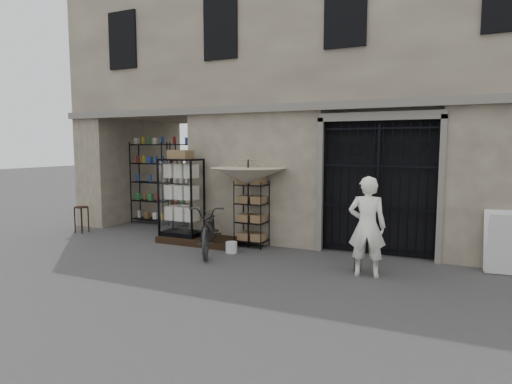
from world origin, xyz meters
The scene contains 15 objects.
ground centered at (0.00, 0.00, 0.00)m, with size 80.00×80.00×0.00m, color black.
main_building centered at (0.00, 4.00, 4.50)m, with size 14.00×4.00×9.00m, color tan.
shop_recess centered at (-4.50, 2.80, 1.50)m, with size 3.00×1.70×3.00m, color black.
shop_shelving centered at (-4.55, 3.30, 1.25)m, with size 2.70×0.50×2.50m, color black.
iron_gate centered at (1.75, 2.28, 1.50)m, with size 2.50×0.21×3.00m.
step_platform centered at (-2.40, 1.55, 0.07)m, with size 2.00×0.90×0.15m, color black.
display_cabinet centered at (-2.90, 1.52, 1.01)m, with size 1.08×0.83×2.08m.
wire_rack centered at (-1.06, 1.74, 0.77)m, with size 0.74×0.56×1.57m.
market_umbrella centered at (-1.11, 1.63, 1.79)m, with size 2.00×2.02×2.49m.
white_bucket centered at (-1.23, 1.01, 0.12)m, with size 0.26×0.26×0.25m, color silver.
bicycle centered at (-1.68, 0.82, 0.00)m, with size 0.74×1.11×2.11m, color black.
wooden_stool centered at (-6.04, 1.29, 0.38)m, with size 0.41×0.41×0.73m.
steel_bollard centered at (1.62, 0.76, 0.39)m, with size 0.14×0.14×0.79m, color #47484E.
shopkeeper centered at (1.82, 0.53, 0.00)m, with size 0.67×1.84×0.44m, color white.
easel_sign centered at (4.08, 1.67, 0.60)m, with size 0.61×0.68×1.15m.
Camera 1 is at (3.17, -7.27, 2.37)m, focal length 30.00 mm.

